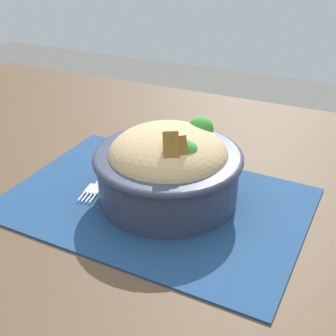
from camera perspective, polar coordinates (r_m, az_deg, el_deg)
The scene contains 4 objects.
table at distance 0.70m, azimuth -3.98°, elevation -8.49°, with size 1.32×0.95×0.76m.
placemat at distance 0.66m, azimuth -1.57°, elevation -4.28°, with size 0.42×0.29×0.00m, color navy.
bowl at distance 0.64m, azimuth 0.05°, elevation 0.28°, with size 0.23×0.23×0.13m.
fork at distance 0.71m, azimuth -8.54°, elevation -1.72°, with size 0.03×0.13×0.00m.
Camera 1 is at (-0.27, 0.48, 1.13)m, focal length 48.64 mm.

